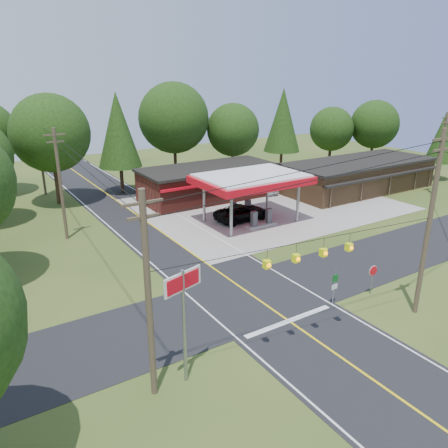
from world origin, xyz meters
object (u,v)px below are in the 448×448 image
gas_canopy (251,181)px  suv_car (242,213)px  octagonal_stop_sign (373,273)px  big_stop_sign (184,302)px  sedan_car (265,187)px

gas_canopy → suv_car: size_ratio=1.80×
octagonal_stop_sign → gas_canopy: bearing=83.3°
suv_car → octagonal_stop_sign: 17.78m
big_stop_sign → octagonal_stop_sign: bearing=4.3°
suv_car → big_stop_sign: big_stop_sign is taller
gas_canopy → suv_car: 3.58m
big_stop_sign → suv_car: bearing=49.1°
big_stop_sign → octagonal_stop_sign: size_ratio=2.81×
big_stop_sign → gas_canopy: bearing=47.0°
big_stop_sign → octagonal_stop_sign: 15.11m
gas_canopy → suv_car: (-0.50, 0.80, -3.45)m
gas_canopy → sedan_car: size_ratio=2.53×
suv_car → octagonal_stop_sign: bearing=172.9°
gas_canopy → big_stop_sign: big_stop_sign is taller
big_stop_sign → sedan_car: bearing=46.4°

